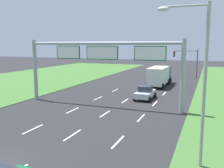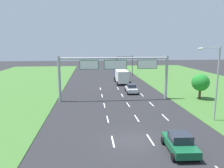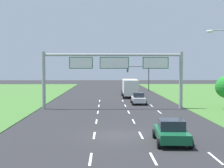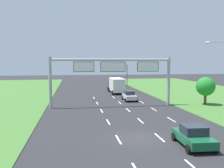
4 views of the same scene
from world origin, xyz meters
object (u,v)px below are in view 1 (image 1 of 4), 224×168
box_truck (159,75)px  traffic_light_mast (187,58)px  street_lamp (197,72)px  car_lead_silver (145,93)px  sign_gantry (102,59)px

box_truck → traffic_light_mast: size_ratio=1.51×
traffic_light_mast → street_lamp: (3.69, -38.59, 1.21)m
car_lead_silver → traffic_light_mast: 23.50m
car_lead_silver → sign_gantry: (-3.50, -4.85, 4.19)m
street_lamp → car_lead_silver: bearing=112.6°
sign_gantry → traffic_light_mast: 28.69m
car_lead_silver → street_lamp: street_lamp is taller
car_lead_silver → traffic_light_mast: size_ratio=0.71×
box_truck → traffic_light_mast: traffic_light_mast is taller
box_truck → street_lamp: (6.79, -26.05, 3.42)m
car_lead_silver → sign_gantry: size_ratio=0.23×
sign_gantry → traffic_light_mast: (6.24, 27.98, -1.10)m
box_truck → sign_gantry: size_ratio=0.49×
sign_gantry → box_truck: bearing=78.5°
sign_gantry → traffic_light_mast: sign_gantry is taller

